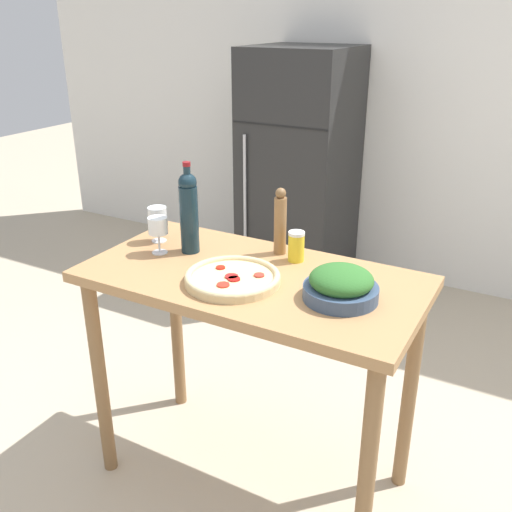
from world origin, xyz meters
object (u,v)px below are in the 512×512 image
wine_bottle (189,211)px  homemade_pizza (233,278)px  pepper_mill (281,222)px  salad_bowl (341,285)px  wine_glass_far (157,217)px  salt_canister (296,246)px  refrigerator (300,170)px  wine_glass_near (158,228)px

wine_bottle → homemade_pizza: bearing=-29.2°
wine_bottle → pepper_mill: size_ratio=1.36×
salad_bowl → pepper_mill: bearing=143.7°
homemade_pizza → wine_glass_far: bearing=157.9°
pepper_mill → salt_canister: (0.08, -0.04, -0.07)m
wine_bottle → salt_canister: (0.41, 0.12, -0.11)m
refrigerator → salt_canister: bearing=-65.8°
refrigerator → homemade_pizza: size_ratio=4.81×
salad_bowl → wine_bottle: bearing=171.5°
wine_bottle → salt_canister: 0.44m
refrigerator → salt_canister: 1.88m
wine_bottle → wine_glass_near: 0.14m
salt_canister → salad_bowl: bearing=-39.6°
wine_glass_near → homemade_pizza: bearing=-13.3°
wine_glass_near → homemade_pizza: (0.39, -0.09, -0.09)m
wine_glass_far → salad_bowl: 0.86m
refrigerator → wine_glass_far: 1.83m
pepper_mill → homemade_pizza: (-0.03, -0.32, -0.11)m
wine_glass_near → pepper_mill: 0.48m
wine_glass_near → salt_canister: wine_glass_near is taller
wine_glass_near → wine_glass_far: bearing=128.8°
refrigerator → salad_bowl: 2.19m
salad_bowl → salt_canister: 0.34m
refrigerator → salt_canister: (0.77, -1.71, 0.19)m
wine_glass_far → wine_glass_near: bearing=-51.2°
wine_glass_near → salt_canister: size_ratio=1.26×
wine_glass_near → pepper_mill: bearing=28.3°
wine_glass_far → salad_bowl: wine_glass_far is taller
wine_glass_far → salt_canister: wine_glass_far is taller
wine_bottle → pepper_mill: wine_bottle is taller
salt_canister → wine_glass_near: bearing=-159.4°
refrigerator → pepper_mill: refrigerator is taller
pepper_mill → salad_bowl: pepper_mill is taller
pepper_mill → salt_canister: size_ratio=2.26×
refrigerator → wine_glass_near: (0.26, -1.90, 0.24)m
wine_bottle → wine_glass_far: (-0.18, 0.03, -0.06)m
wine_glass_far → salad_bowl: bearing=-8.6°
wine_glass_far → wine_bottle: bearing=-8.8°
wine_glass_near → salt_canister: 0.54m
refrigerator → wine_glass_near: 1.93m
pepper_mill → homemade_pizza: bearing=-95.2°
salad_bowl → homemade_pizza: size_ratio=0.74×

